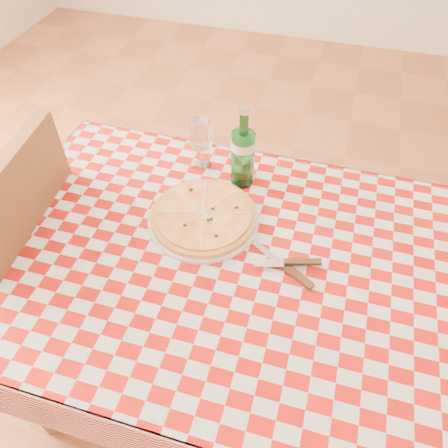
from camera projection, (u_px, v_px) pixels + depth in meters
The scene contains 7 objects.
dining_table at pixel (225, 280), 1.20m from camera, with size 1.20×0.80×0.75m.
tablecloth at pixel (225, 259), 1.13m from camera, with size 1.30×0.90×0.01m, color #960E09.
chair_far at pixel (20, 261), 1.37m from camera, with size 0.49×0.49×0.98m.
pizza_plate at pixel (203, 215), 1.20m from camera, with size 0.31×0.31×0.04m, color #D18E45, non-canonical shape.
water_bottle at pixel (243, 148), 1.23m from camera, with size 0.07×0.07×0.25m, color #196624, non-canonical shape.
wine_glass at pixel (201, 144), 1.31m from camera, with size 0.06×0.06×0.16m, color silver, non-canonical shape.
cutlery at pixel (284, 263), 1.10m from camera, with size 0.24×0.20×0.03m, color silver, non-canonical shape.
Camera 1 is at (0.19, -0.67, 1.65)m, focal length 35.00 mm.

